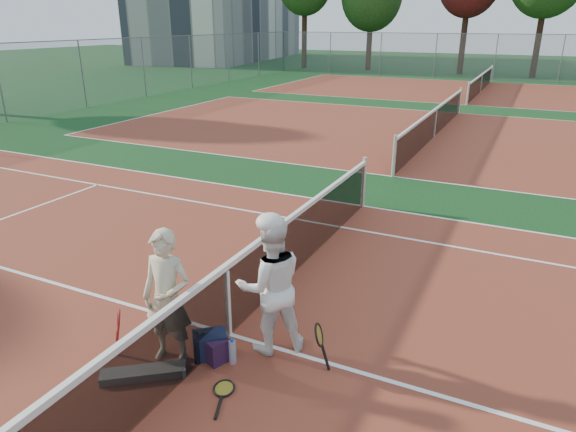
{
  "coord_description": "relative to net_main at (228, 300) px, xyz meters",
  "views": [
    {
      "loc": [
        3.15,
        -4.76,
        3.8
      ],
      "look_at": [
        0.0,
        1.74,
        1.05
      ],
      "focal_mm": 32.0,
      "sensor_mm": 36.0,
      "label": 1
    }
  ],
  "objects": [
    {
      "name": "ground",
      "position": [
        0.0,
        0.0,
        -0.51
      ],
      "size": [
        130.0,
        130.0,
        0.0
      ],
      "primitive_type": "plane",
      "color": "#0F3816",
      "rests_on": "ground"
    },
    {
      "name": "court_main",
      "position": [
        0.0,
        0.0,
        -0.51
      ],
      "size": [
        23.77,
        10.97,
        0.01
      ],
      "primitive_type": "cube",
      "color": "maroon",
      "rests_on": "ground"
    },
    {
      "name": "court_far_a",
      "position": [
        0.0,
        13.5,
        -0.51
      ],
      "size": [
        23.77,
        10.97,
        0.01
      ],
      "primitive_type": "cube",
      "color": "maroon",
      "rests_on": "ground"
    },
    {
      "name": "court_far_b",
      "position": [
        0.0,
        27.0,
        -0.51
      ],
      "size": [
        23.77,
        10.97,
        0.01
      ],
      "primitive_type": "cube",
      "color": "maroon",
      "rests_on": "ground"
    },
    {
      "name": "net_main",
      "position": [
        0.0,
        0.0,
        0.0
      ],
      "size": [
        0.1,
        10.98,
        1.02
      ],
      "primitive_type": null,
      "color": "black",
      "rests_on": "ground"
    },
    {
      "name": "net_far_a",
      "position": [
        0.0,
        13.5,
        0.0
      ],
      "size": [
        0.1,
        10.98,
        1.02
      ],
      "primitive_type": null,
      "color": "black",
      "rests_on": "ground"
    },
    {
      "name": "net_far_b",
      "position": [
        0.0,
        27.0,
        0.0
      ],
      "size": [
        0.1,
        10.98,
        1.02
      ],
      "primitive_type": null,
      "color": "black",
      "rests_on": "ground"
    },
    {
      "name": "fence_back",
      "position": [
        0.0,
        34.0,
        0.99
      ],
      "size": [
        32.0,
        0.06,
        3.0
      ],
      "primitive_type": null,
      "color": "slate",
      "rests_on": "ground"
    },
    {
      "name": "player_a",
      "position": [
        -0.35,
        -0.72,
        0.32
      ],
      "size": [
        0.66,
        0.48,
        1.66
      ],
      "primitive_type": "imported",
      "rotation": [
        0.0,
        0.0,
        0.15
      ],
      "color": "beige",
      "rests_on": "ground"
    },
    {
      "name": "player_b",
      "position": [
        0.61,
        0.0,
        0.35
      ],
      "size": [
        1.06,
        1.03,
        1.71
      ],
      "primitive_type": "imported",
      "rotation": [
        0.0,
        0.0,
        3.84
      ],
      "color": "white",
      "rests_on": "ground"
    },
    {
      "name": "racket_red",
      "position": [
        -0.96,
        -0.91,
        -0.21
      ],
      "size": [
        0.28,
        0.29,
        0.6
      ],
      "primitive_type": null,
      "rotation": [
        0.0,
        0.0,
        0.76
      ],
      "color": "maroon",
      "rests_on": "ground"
    },
    {
      "name": "racket_black_held",
      "position": [
        1.3,
        -0.13,
        -0.22
      ],
      "size": [
        0.24,
        0.3,
        0.59
      ],
      "primitive_type": null,
      "rotation": [
        0.0,
        0.0,
        3.35
      ],
      "color": "black",
      "rests_on": "ground"
    },
    {
      "name": "racket_spare",
      "position": [
        0.51,
        -0.93,
        -0.49
      ],
      "size": [
        0.47,
        0.66,
        0.03
      ],
      "primitive_type": null,
      "rotation": [
        0.0,
        0.0,
        1.95
      ],
      "color": "black",
      "rests_on": "ground"
    },
    {
      "name": "sports_bag_navy",
      "position": [
        0.03,
        -0.48,
        -0.35
      ],
      "size": [
        0.48,
        0.46,
        0.32
      ],
      "primitive_type": "cube",
      "rotation": [
        0.0,
        0.0,
        0.67
      ],
      "color": "black",
      "rests_on": "ground"
    },
    {
      "name": "sports_bag_purple",
      "position": [
        0.09,
        -0.51,
        -0.36
      ],
      "size": [
        0.43,
        0.37,
        0.3
      ],
      "primitive_type": "cube",
      "rotation": [
        0.0,
        0.0,
        -0.37
      ],
      "color": "black",
      "rests_on": "ground"
    },
    {
      "name": "net_cover_canvas",
      "position": [
        -0.43,
        -1.14,
        -0.46
      ],
      "size": [
        0.89,
        0.74,
        0.1
      ],
      "primitive_type": "cube",
      "rotation": [
        0.0,
        0.0,
        0.64
      ],
      "color": "slate",
      "rests_on": "ground"
    },
    {
      "name": "water_bottle",
      "position": [
        0.35,
        -0.49,
        -0.36
      ],
      "size": [
        0.09,
        0.09,
        0.3
      ],
      "primitive_type": "cylinder",
      "color": "#C9E4FF",
      "rests_on": "ground"
    }
  ]
}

